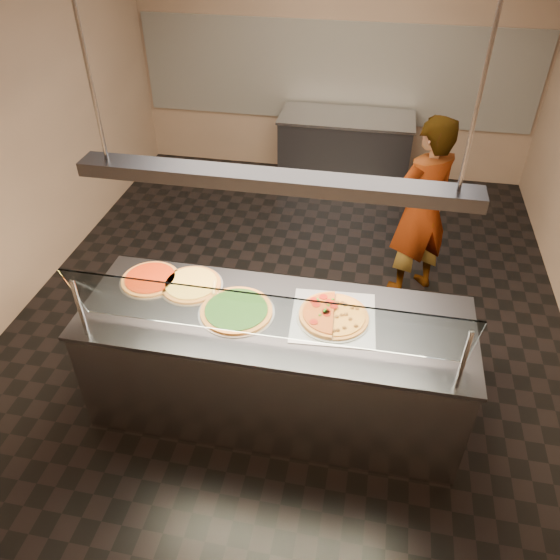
% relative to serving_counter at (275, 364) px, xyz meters
% --- Properties ---
extents(ground, '(5.00, 6.00, 0.02)m').
position_rel_serving_counter_xyz_m(ground, '(-0.08, 1.20, -0.48)').
color(ground, black).
rests_on(ground, ground).
extents(wall_back, '(5.00, 0.02, 3.00)m').
position_rel_serving_counter_xyz_m(wall_back, '(-0.08, 4.21, 1.03)').
color(wall_back, tan).
rests_on(wall_back, ground).
extents(wall_front, '(5.00, 0.02, 3.00)m').
position_rel_serving_counter_xyz_m(wall_front, '(-0.08, -1.81, 1.03)').
color(wall_front, tan).
rests_on(wall_front, ground).
extents(wall_left, '(0.02, 6.00, 3.00)m').
position_rel_serving_counter_xyz_m(wall_left, '(-2.59, 1.20, 1.03)').
color(wall_left, tan).
rests_on(wall_left, ground).
extents(tile_band, '(4.90, 0.02, 1.20)m').
position_rel_serving_counter_xyz_m(tile_band, '(-0.08, 4.18, 0.83)').
color(tile_band, silver).
rests_on(tile_band, wall_back).
extents(serving_counter, '(2.68, 0.94, 0.93)m').
position_rel_serving_counter_xyz_m(serving_counter, '(0.00, 0.00, 0.00)').
color(serving_counter, '#B7B7BC').
rests_on(serving_counter, ground).
extents(sneeze_guard, '(2.44, 0.18, 0.54)m').
position_rel_serving_counter_xyz_m(sneeze_guard, '(0.00, -0.34, 0.76)').
color(sneeze_guard, '#B7B7BC').
rests_on(sneeze_guard, serving_counter).
extents(perforated_tray, '(0.60, 0.60, 0.01)m').
position_rel_serving_counter_xyz_m(perforated_tray, '(0.39, 0.06, 0.47)').
color(perforated_tray, silver).
rests_on(perforated_tray, serving_counter).
extents(half_pizza_pepperoni, '(0.27, 0.48, 0.05)m').
position_rel_serving_counter_xyz_m(half_pizza_pepperoni, '(0.28, 0.06, 0.50)').
color(half_pizza_pepperoni, '#945925').
rests_on(half_pizza_pepperoni, perforated_tray).
extents(half_pizza_sausage, '(0.26, 0.48, 0.04)m').
position_rel_serving_counter_xyz_m(half_pizza_sausage, '(0.50, 0.06, 0.49)').
color(half_pizza_sausage, '#945925').
rests_on(half_pizza_sausage, perforated_tray).
extents(pizza_spinach, '(0.52, 0.52, 0.03)m').
position_rel_serving_counter_xyz_m(pizza_spinach, '(-0.27, -0.00, 0.48)').
color(pizza_spinach, silver).
rests_on(pizza_spinach, serving_counter).
extents(pizza_cheese, '(0.46, 0.46, 0.03)m').
position_rel_serving_counter_xyz_m(pizza_cheese, '(-0.66, 0.22, 0.48)').
color(pizza_cheese, silver).
rests_on(pizza_cheese, serving_counter).
extents(pizza_tomato, '(0.45, 0.45, 0.03)m').
position_rel_serving_counter_xyz_m(pizza_tomato, '(-0.98, 0.22, 0.48)').
color(pizza_tomato, silver).
rests_on(pizza_tomato, serving_counter).
extents(pizza_spatula, '(0.22, 0.23, 0.02)m').
position_rel_serving_counter_xyz_m(pizza_spatula, '(-0.43, 0.15, 0.49)').
color(pizza_spatula, '#B7B7BC').
rests_on(pizza_spatula, pizza_spinach).
extents(prep_table, '(1.63, 0.74, 0.93)m').
position_rel_serving_counter_xyz_m(prep_table, '(0.14, 3.75, 0.00)').
color(prep_table, '#424248').
rests_on(prep_table, ground).
extents(worker, '(0.77, 0.72, 1.76)m').
position_rel_serving_counter_xyz_m(worker, '(1.00, 1.72, 0.41)').
color(worker, '#252429').
rests_on(worker, ground).
extents(heat_lamp_housing, '(2.30, 0.18, 0.08)m').
position_rel_serving_counter_xyz_m(heat_lamp_housing, '(0.00, 0.00, 1.48)').
color(heat_lamp_housing, '#424248').
rests_on(heat_lamp_housing, ceiling).
extents(lamp_rod_left, '(0.02, 0.02, 1.01)m').
position_rel_serving_counter_xyz_m(lamp_rod_left, '(-1.00, 0.00, 2.03)').
color(lamp_rod_left, '#B7B7BC').
rests_on(lamp_rod_left, ceiling).
extents(lamp_rod_right, '(0.02, 0.02, 1.01)m').
position_rel_serving_counter_xyz_m(lamp_rod_right, '(1.00, 0.00, 2.03)').
color(lamp_rod_right, '#B7B7BC').
rests_on(lamp_rod_right, ceiling).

